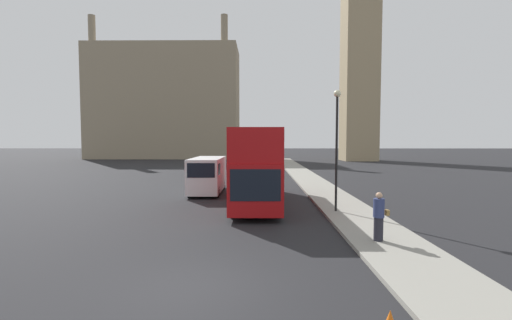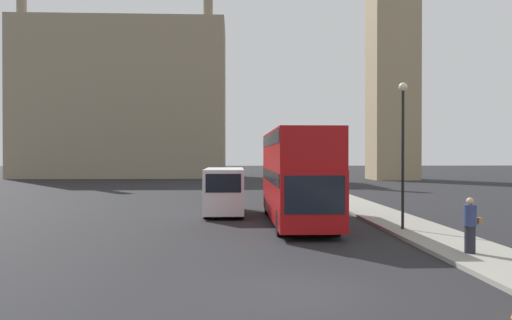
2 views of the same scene
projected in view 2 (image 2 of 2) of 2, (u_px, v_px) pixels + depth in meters
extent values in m
plane|color=black|center=(297.00, 293.00, 11.85)|extent=(300.00, 300.00, 0.00)
cube|color=tan|center=(392.00, 28.00, 68.26)|extent=(5.96, 5.96, 41.52)
cube|color=gray|center=(123.00, 101.00, 75.36)|extent=(30.68, 11.35, 23.19)
cube|color=#A80F11|center=(297.00, 192.00, 24.01)|extent=(2.59, 10.79, 2.42)
cube|color=#A80F11|center=(297.00, 150.00, 23.99)|extent=(2.59, 10.57, 1.69)
cube|color=black|center=(297.00, 176.00, 24.00)|extent=(2.63, 10.36, 0.55)
cube|color=black|center=(297.00, 140.00, 23.99)|extent=(2.63, 10.14, 0.55)
cube|color=black|center=(315.00, 195.00, 18.60)|extent=(2.28, 0.03, 1.45)
cylinder|color=black|center=(285.00, 223.00, 20.21)|extent=(0.73, 1.11, 1.11)
cylinder|color=black|center=(331.00, 222.00, 20.29)|extent=(0.73, 1.11, 1.11)
cylinder|color=black|center=(271.00, 204.00, 27.75)|extent=(0.73, 1.11, 1.11)
cylinder|color=black|center=(305.00, 204.00, 27.83)|extent=(0.73, 1.11, 1.11)
cube|color=white|center=(224.00, 190.00, 27.73)|extent=(2.09, 5.70, 2.35)
cube|color=black|center=(223.00, 183.00, 24.87)|extent=(1.78, 0.02, 0.94)
cube|color=black|center=(224.00, 182.00, 25.88)|extent=(2.12, 1.03, 0.75)
cylinder|color=black|center=(209.00, 212.00, 25.77)|extent=(0.52, 0.75, 0.75)
cylinder|color=black|center=(239.00, 211.00, 25.84)|extent=(0.52, 0.75, 0.75)
cylinder|color=black|center=(212.00, 204.00, 29.64)|extent=(0.52, 0.75, 0.75)
cylinder|color=black|center=(238.00, 204.00, 29.71)|extent=(0.52, 0.75, 0.75)
cylinder|color=#23232D|center=(470.00, 240.00, 15.95)|extent=(0.34, 0.34, 0.86)
cylinder|color=navy|center=(470.00, 215.00, 15.94)|extent=(0.40, 0.40, 0.68)
sphere|color=tan|center=(470.00, 201.00, 15.94)|extent=(0.23, 0.23, 0.23)
cube|color=olive|center=(479.00, 221.00, 15.96)|extent=(0.12, 0.24, 0.20)
cylinder|color=black|center=(403.00, 160.00, 21.16)|extent=(0.12, 0.12, 5.86)
sphere|color=beige|center=(403.00, 87.00, 21.13)|extent=(0.36, 0.36, 0.36)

